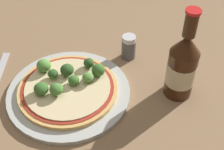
{
  "coord_description": "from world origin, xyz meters",
  "views": [
    {
      "loc": [
        0.22,
        -0.48,
        0.56
      ],
      "look_at": [
        0.12,
        0.03,
        0.06
      ],
      "focal_mm": 50.0,
      "sensor_mm": 36.0,
      "label": 1
    }
  ],
  "objects": [
    {
      "name": "pepper_shaker",
      "position": [
        0.14,
        0.18,
        0.03
      ],
      "size": [
        0.04,
        0.04,
        0.07
      ],
      "color": "#4C4C51",
      "rests_on": "ground_plane"
    },
    {
      "name": "broccoli_floret_4",
      "position": [
        -0.03,
        0.03,
        0.04
      ],
      "size": [
        0.03,
        0.03,
        0.02
      ],
      "color": "#89A866",
      "rests_on": "pizza"
    },
    {
      "name": "broccoli_floret_5",
      "position": [
        0.08,
        0.06,
        0.04
      ],
      "size": [
        0.03,
        0.03,
        0.03
      ],
      "color": "#89A866",
      "rests_on": "pizza"
    },
    {
      "name": "broccoli_floret_1",
      "position": [
        0.05,
        0.09,
        0.04
      ],
      "size": [
        0.03,
        0.03,
        0.03
      ],
      "color": "#89A866",
      "rests_on": "pizza"
    },
    {
      "name": "broccoli_floret_0",
      "position": [
        0.03,
        0.02,
        0.04
      ],
      "size": [
        0.03,
        0.03,
        0.02
      ],
      "color": "#89A866",
      "rests_on": "pizza"
    },
    {
      "name": "broccoli_floret_7",
      "position": [
        0.0,
        -0.02,
        0.04
      ],
      "size": [
        0.03,
        0.03,
        0.03
      ],
      "color": "#89A866",
      "rests_on": "pizza"
    },
    {
      "name": "ground_plane",
      "position": [
        0.0,
        0.0,
        0.0
      ],
      "size": [
        3.0,
        3.0,
        0.0
      ],
      "primitive_type": "plane",
      "color": "#846647"
    },
    {
      "name": "beer_bottle",
      "position": [
        0.27,
        0.07,
        0.09
      ],
      "size": [
        0.07,
        0.07,
        0.23
      ],
      "color": "#381E0F",
      "rests_on": "ground_plane"
    },
    {
      "name": "broccoli_floret_3",
      "position": [
        0.01,
        0.05,
        0.04
      ],
      "size": [
        0.03,
        0.03,
        0.03
      ],
      "color": "#89A866",
      "rests_on": "pizza"
    },
    {
      "name": "broccoli_floret_2",
      "position": [
        -0.04,
        -0.02,
        0.04
      ],
      "size": [
        0.03,
        0.03,
        0.03
      ],
      "color": "#89A866",
      "rests_on": "pizza"
    },
    {
      "name": "broccoli_floret_8",
      "position": [
        0.06,
        0.03,
        0.04
      ],
      "size": [
        0.03,
        0.03,
        0.03
      ],
      "color": "#89A866",
      "rests_on": "pizza"
    },
    {
      "name": "pizza",
      "position": [
        0.02,
        0.01,
        0.02
      ],
      "size": [
        0.24,
        0.24,
        0.01
      ],
      "color": "tan",
      "rests_on": "plate"
    },
    {
      "name": "broccoli_floret_6",
      "position": [
        -0.06,
        0.05,
        0.04
      ],
      "size": [
        0.04,
        0.04,
        0.03
      ],
      "color": "#89A866",
      "rests_on": "pizza"
    },
    {
      "name": "plate",
      "position": [
        0.02,
        0.01,
        0.01
      ],
      "size": [
        0.3,
        0.3,
        0.01
      ],
      "color": "#B2B7B2",
      "rests_on": "ground_plane"
    }
  ]
}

